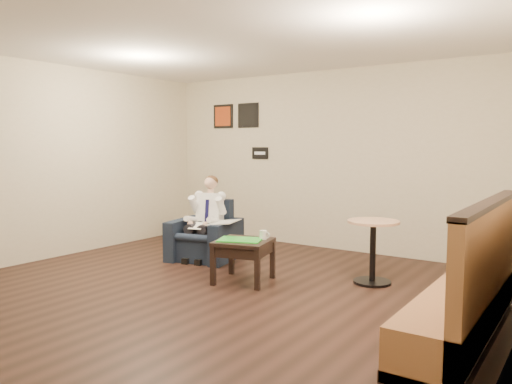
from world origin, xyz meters
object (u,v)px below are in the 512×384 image
Objects in this scene: cafe_table at (373,252)px; smartphone at (253,237)px; side_table at (244,261)px; armchair at (205,230)px; green_folder at (240,240)px; coffee_mug at (263,235)px; seated_man at (201,221)px; banquette at (460,271)px.

smartphone is at bearing -154.38° from cafe_table.
cafe_table reaches higher than side_table.
armchair is 1.40× the size of side_table.
green_folder is 0.29m from coffee_mug.
seated_man is 7.28× the size of smartphone.
side_table is at bearing -131.89° from coffee_mug.
seated_man reaches higher than green_folder.
seated_man is at bearing 164.30° from coffee_mug.
banquette reaches higher than seated_man.
seated_man is 1.21m from smartphone.
armchair is at bearing 164.01° from banquette.
green_folder is 0.22× the size of banquette.
side_table is at bearing 170.88° from banquette.
seated_man reaches higher than armchair.
smartphone reaches higher than side_table.
cafe_table is (1.29, 0.62, -0.13)m from smartphone.
green_folder is 1.58m from cafe_table.
coffee_mug is 0.14× the size of cafe_table.
green_folder is at bearing -39.89° from seated_man.
smartphone is (-0.15, 0.01, -0.05)m from coffee_mug.
armchair reaches higher than coffee_mug.
smartphone is (0.04, 0.22, -0.00)m from green_folder.
seated_man is 1.36m from coffee_mug.
seated_man is 3.80m from banquette.
banquette reaches higher than armchair.
banquette reaches higher than side_table.
side_table is (1.17, -0.65, -0.16)m from armchair.
smartphone is (1.18, -0.47, 0.09)m from armchair.
coffee_mug is (0.16, 0.18, 0.31)m from side_table.
smartphone is at bearing -29.86° from seated_man.
green_folder is 0.67× the size of cafe_table.
side_table is 0.26m from green_folder.
banquette is at bearing -44.47° from cafe_table.
coffee_mug reaches higher than side_table.
armchair is 8.09× the size of coffee_mug.
green_folder is at bearing -131.89° from coffee_mug.
banquette is 3.03× the size of cafe_table.
coffee_mug is at bearing -151.19° from cafe_table.
seated_man reaches higher than cafe_table.
coffee_mug is 0.68× the size of smartphone.
armchair is 0.38× the size of banquette.
coffee_mug is at bearing 48.11° from green_folder.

